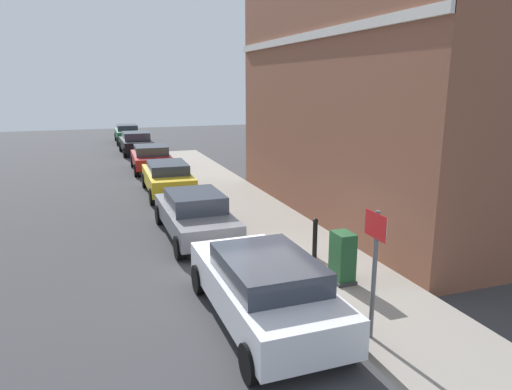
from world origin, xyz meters
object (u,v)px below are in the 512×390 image
Objects in this scene: car_white at (264,286)px; street_sign at (375,256)px; car_yellow at (168,177)px; car_red at (151,157)px; utility_cabinet at (342,259)px; car_black at (136,142)px; car_green at (127,133)px; bollard_near_cabinet at (315,237)px; car_grey at (195,214)px.

street_sign is (1.49, -1.34, 0.90)m from car_white.
car_red is at bearing 0.90° from car_yellow.
car_yellow is 10.68m from utility_cabinet.
car_black is (-0.08, 23.47, -0.02)m from car_white.
car_yellow is at bearing -178.87° from car_green.
bollard_near_cabinet is at bearing -43.75° from car_white.
car_green is at bearing -0.49° from car_black.
utility_cabinet is (2.21, 0.91, -0.08)m from car_white.
car_yellow is 18.21m from car_green.
car_yellow reaches higher than car_red.
car_yellow is (0.13, 5.82, 0.01)m from car_grey.
car_white is 29.57m from car_green.
car_white reaches higher than bollard_near_cabinet.
car_red is 12.56m from car_green.
car_white is 5.55m from car_grey.
street_sign reaches higher than car_red.
car_green is (-0.15, 18.21, 0.00)m from car_yellow.
car_green is at bearing -0.44° from car_white.
car_yellow is 12.82m from street_sign.
car_grey is at bearing -179.81° from car_yellow.
car_grey is 5.82m from car_yellow.
car_white is 1.04× the size of car_yellow.
utility_cabinet is at bearing -93.67° from bollard_near_cabinet.
car_yellow is (0.01, 11.36, -0.04)m from car_white.
car_green is 4.18× the size of bollard_near_cabinet.
utility_cabinet is 1.11× the size of bollard_near_cabinet.
car_grey is 1.04× the size of car_yellow.
car_green reaches higher than utility_cabinet.
car_green is 27.21m from bollard_near_cabinet.
utility_cabinet is at bearing 72.45° from street_sign.
utility_cabinet is 1.56m from bollard_near_cabinet.
car_grey is at bearing 116.61° from utility_cabinet.
car_black is 6.10m from car_green.
car_white is 1.12× the size of car_red.
street_sign reaches higher than utility_cabinet.
street_sign is (1.61, -6.89, 0.95)m from car_grey.
car_white is 23.47m from car_black.
street_sign is at bearing -167.37° from car_grey.
car_red is 3.47× the size of utility_cabinet.
street_sign reaches higher than car_black.
utility_cabinet is (2.32, -4.63, -0.03)m from car_grey.
car_grey reaches higher than bollard_near_cabinet.
car_red is 0.98× the size of car_black.
car_black is at bearing 93.63° from street_sign.
car_red is at bearing 97.58° from utility_cabinet.
car_black is at bearing 2.94° from car_red.
car_yellow is 1.06× the size of car_black.
car_white reaches higher than car_yellow.
car_green is (-0.06, 6.10, -0.01)m from car_black.
car_green reaches higher than car_yellow.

